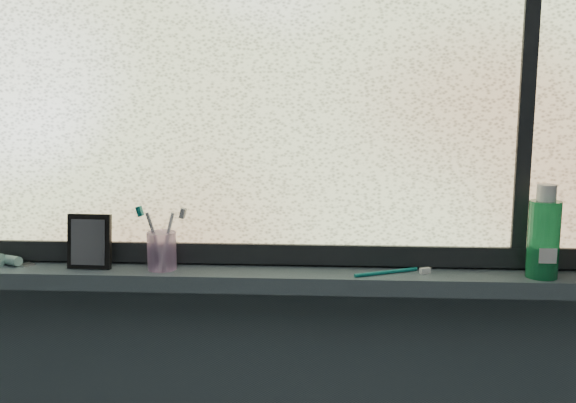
{
  "coord_description": "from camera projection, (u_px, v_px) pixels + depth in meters",
  "views": [
    {
      "loc": [
        0.14,
        -0.27,
        1.44
      ],
      "look_at": [
        0.06,
        1.05,
        1.22
      ],
      "focal_mm": 40.0,
      "sensor_mm": 36.0,
      "label": 1
    }
  ],
  "objects": [
    {
      "name": "windowsill",
      "position": [
        270.0,
        278.0,
        1.56
      ],
      "size": [
        1.62,
        0.14,
        0.04
      ],
      "primitive_type": "cube",
      "color": "#44525A",
      "rests_on": "wall_back"
    },
    {
      "name": "mouthwash_bottle",
      "position": [
        544.0,
        231.0,
        1.48
      ],
      "size": [
        0.08,
        0.08,
        0.18
      ],
      "primitive_type": "cylinder",
      "rotation": [
        0.0,
        0.0,
        -0.1
      ],
      "color": "#1D9752",
      "rests_on": "windowsill"
    },
    {
      "name": "frame_mullion",
      "position": [
        529.0,
        56.0,
        1.48
      ],
      "size": [
        0.03,
        0.03,
        1.0
      ],
      "primitive_type": "cube",
      "color": "black",
      "rests_on": "wall_back"
    },
    {
      "name": "window_pane",
      "position": [
        271.0,
        57.0,
        1.52
      ],
      "size": [
        1.5,
        0.01,
        1.0
      ],
      "primitive_type": "cube",
      "color": "silver",
      "rests_on": "wall_back"
    },
    {
      "name": "toothbrush_lying",
      "position": [
        386.0,
        271.0,
        1.52
      ],
      "size": [
        0.19,
        0.1,
        0.01
      ],
      "primitive_type": null,
      "rotation": [
        0.0,
        0.0,
        0.42
      ],
      "color": "#0C6D6A",
      "rests_on": "windowsill"
    },
    {
      "name": "toothbrush_cup",
      "position": [
        162.0,
        251.0,
        1.56
      ],
      "size": [
        0.08,
        0.08,
        0.09
      ],
      "primitive_type": "cylinder",
      "rotation": [
        0.0,
        0.0,
        -0.09
      ],
      "color": "#CCA3D8",
      "rests_on": "windowsill"
    },
    {
      "name": "vanity_mirror",
      "position": [
        90.0,
        241.0,
        1.57
      ],
      "size": [
        0.11,
        0.06,
        0.13
      ],
      "primitive_type": "cube",
      "rotation": [
        0.0,
        0.0,
        -0.04
      ],
      "color": "black",
      "rests_on": "windowsill"
    },
    {
      "name": "frame_bottom",
      "position": [
        272.0,
        253.0,
        1.6
      ],
      "size": [
        1.6,
        0.03,
        0.05
      ],
      "primitive_type": "cube",
      "color": "black",
      "rests_on": "windowsill"
    },
    {
      "name": "toothpaste_tube",
      "position": [
        0.0,
        259.0,
        1.59
      ],
      "size": [
        0.19,
        0.09,
        0.03
      ],
      "primitive_type": null,
      "rotation": [
        0.0,
        0.0,
        -0.32
      ],
      "color": "silver",
      "rests_on": "windowsill"
    },
    {
      "name": "wall_back",
      "position": [
        272.0,
        172.0,
        1.59
      ],
      "size": [
        3.0,
        0.01,
        2.5
      ],
      "primitive_type": "cube",
      "color": "#9EA3A8",
      "rests_on": "ground"
    }
  ]
}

